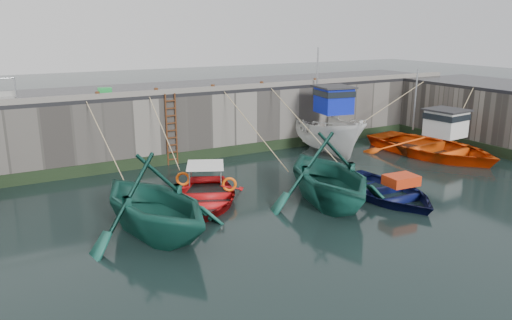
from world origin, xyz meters
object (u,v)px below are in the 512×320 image
ladder (172,130)px  boat_near_navy (385,197)px  boat_far_white (327,131)px  bollard_b (156,91)px  bollard_c (213,88)px  boat_near_blacktrim (327,203)px  boat_near_blue (206,201)px  bollard_a (98,95)px  bollard_e (315,81)px  boat_near_white (155,234)px  boat_far_orange (433,146)px  bollard_d (262,84)px  fish_crate (105,91)px

ladder → boat_near_navy: 9.66m
boat_near_navy → ladder: bearing=127.3°
boat_far_white → bollard_b: size_ratio=23.01×
boat_near_navy → bollard_c: size_ratio=17.00×
boat_near_blacktrim → boat_near_blue: bearing=161.4°
ladder → bollard_a: bollard_a is taller
ladder → bollard_e: bearing=2.4°
boat_near_white → bollard_e: 13.85m
ladder → bollard_b: size_ratio=11.43×
boat_near_navy → boat_far_white: (2.31, 6.55, 1.01)m
boat_far_white → bollard_a: size_ratio=23.01×
bollard_c → bollard_e: 5.80m
bollard_c → bollard_a: bearing=180.0°
boat_far_orange → bollard_d: boat_far_orange is taller
boat_near_white → bollard_d: (8.01, 7.43, 3.30)m
ladder → bollard_b: 1.81m
boat_near_white → bollard_a: bollard_a is taller
boat_near_blue → bollard_e: (8.70, 5.56, 3.30)m
boat_near_navy → bollard_b: 10.62m
bollard_a → bollard_d: (7.80, 0.00, 0.00)m
ladder → boat_near_navy: size_ratio=0.67×
boat_near_blacktrim → bollard_a: (-5.97, 7.81, 3.30)m
boat_far_white → bollard_d: size_ratio=23.01×
fish_crate → bollard_b: size_ratio=2.08×
boat_near_blue → bollard_e: bearing=57.4°
boat_near_navy → boat_far_white: size_ratio=0.74×
boat_near_blacktrim → boat_far_white: bearing=65.9°
ladder → bollard_c: bearing=8.7°
ladder → bollard_e: 8.19m
boat_far_white → fish_crate: (-10.02, 2.65, 2.31)m
ladder → bollard_b: bollard_b is taller
bollard_a → bollard_c: (5.20, 0.00, 0.00)m
ladder → bollard_b: (-0.50, 0.34, 1.71)m
bollard_c → boat_near_navy: bearing=-70.1°
ladder → bollard_c: 2.81m
boat_near_blacktrim → bollard_a: bollard_a is taller
boat_far_orange → bollard_c: 10.91m
bollard_c → boat_far_white: bearing=-18.3°
fish_crate → bollard_e: (10.50, -0.88, -0.02)m
boat_far_orange → bollard_d: size_ratio=25.72×
boat_near_white → bollard_d: bollard_d is taller
boat_far_orange → bollard_b: boat_far_orange is taller
boat_near_navy → boat_far_orange: 7.16m
ladder → bollard_d: (4.80, 0.34, 1.71)m
boat_far_orange → bollard_d: (-6.70, 4.92, 2.85)m
boat_far_orange → bollard_e: boat_far_orange is taller
boat_near_blacktrim → bollard_c: size_ratio=19.02×
boat_near_white → boat_far_white: (10.73, 5.67, 1.01)m
ladder → bollard_d: size_ratio=11.43×
boat_far_white → boat_near_blue: bearing=-145.7°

